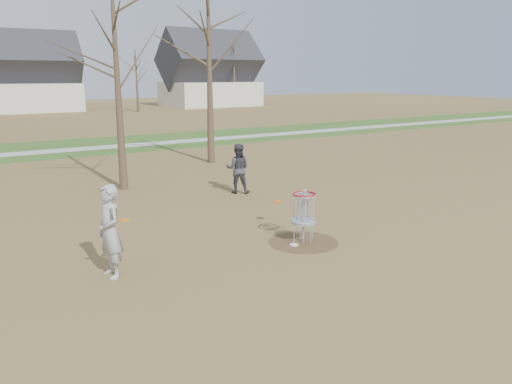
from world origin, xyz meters
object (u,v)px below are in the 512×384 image
Objects in this scene: player_throwing at (238,169)px; player_standing at (110,231)px; disc_grounded at (294,245)px; disc_golf_basket at (304,208)px.

player_standing is at bearing 74.87° from player_throwing.
disc_grounded is at bearing 77.10° from player_standing.
player_throwing is 6.08m from disc_grounded.
disc_grounded is 0.96m from disc_golf_basket.
disc_golf_basket is (4.84, -0.41, -0.10)m from player_standing.
disc_grounded is 0.16× the size of disc_golf_basket.
player_throwing is 1.34× the size of disc_golf_basket.
player_throwing reaches higher than disc_grounded.
player_throwing is at bearing 76.58° from disc_golf_basket.
player_standing is 1.50× the size of disc_golf_basket.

